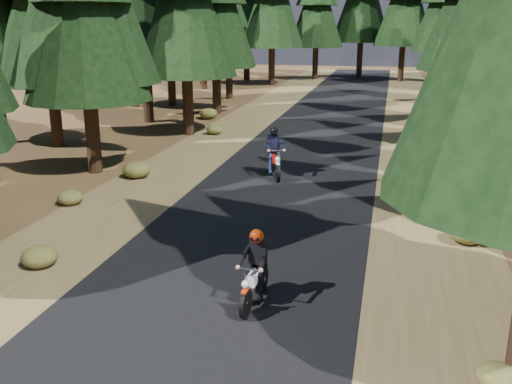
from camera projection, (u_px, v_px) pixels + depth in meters
ground at (242, 252)px, 13.92m from camera, size 120.00×120.00×0.00m
road at (281, 194)px, 18.58m from camera, size 6.00×100.00×0.01m
shoulder_l at (149, 185)px, 19.59m from camera, size 3.20×100.00×0.01m
shoulder_r at (427, 204)px, 17.56m from camera, size 3.20×100.00×0.01m
log_near at (491, 164)px, 21.81m from camera, size 5.06×1.40×0.32m
understory_shrubs at (315, 168)px, 20.76m from camera, size 14.60×30.26×0.65m
rider_lead at (254, 281)px, 11.22m from camera, size 0.63×1.75×1.53m
rider_follow at (275, 161)px, 20.39m from camera, size 1.28×2.10×1.79m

